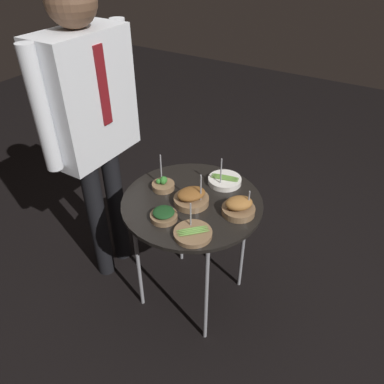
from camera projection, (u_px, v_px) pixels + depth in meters
ground_plane at (192, 293)px, 2.15m from camera, size 8.00×8.00×0.00m
serving_cart at (192, 208)px, 1.79m from camera, size 0.67×0.67×0.67m
bowl_broccoli_back_right at (163, 185)px, 1.83m from camera, size 0.11×0.11×0.17m
bowl_asparagus_mid_left at (193, 233)px, 1.56m from camera, size 0.16×0.16×0.13m
bowl_asparagus_far_rim at (225, 180)px, 1.87m from camera, size 0.17×0.17×0.16m
bowl_roast_front_right at (239, 207)px, 1.66m from camera, size 0.15×0.15×0.12m
bowl_spinach_mid_right at (164, 215)px, 1.64m from camera, size 0.12×0.12×0.05m
bowl_roast_back_left at (191, 198)px, 1.72m from camera, size 0.17×0.16×0.17m
waiter_figure at (90, 112)px, 1.76m from camera, size 0.58×0.22×1.58m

